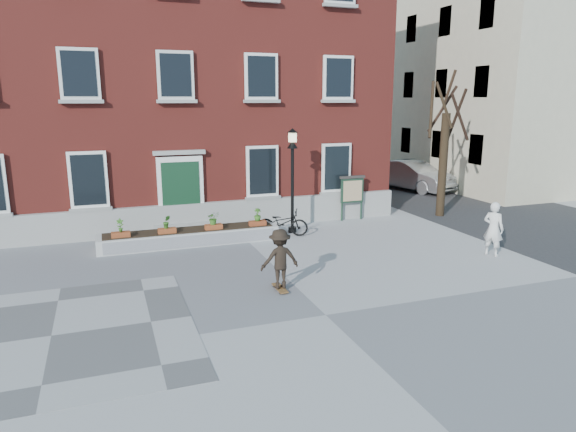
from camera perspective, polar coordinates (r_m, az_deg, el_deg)
name	(u,v)px	position (r m, az deg, el deg)	size (l,w,h in m)	color
ground	(326,315)	(12.34, 4.22, -10.92)	(100.00, 100.00, 0.00)	#9D9DA0
checker_patch	(51,336)	(12.40, -24.81, -12.00)	(6.00, 6.00, 0.01)	#555558
bicycle	(283,223)	(19.03, -0.60, -0.74)	(0.66, 1.88, 0.99)	black
parked_car	(412,175)	(29.48, 13.61, 4.41)	(1.74, 4.98, 1.64)	#AFB2B4
bystander	(493,229)	(17.82, 21.86, -1.33)	(0.65, 0.42, 1.77)	silver
brick_building	(159,68)	(24.44, -14.13, 15.62)	(18.40, 10.85, 12.60)	maroon
planter_assembly	(190,236)	(18.27, -10.80, -2.16)	(6.20, 1.12, 1.15)	silver
bare_tree	(444,152)	(22.95, 16.93, 6.86)	(1.83, 1.83, 6.16)	#312416
side_street	(452,68)	(37.71, 17.74, 15.40)	(15.20, 36.00, 14.50)	#353538
lamp_post	(292,166)	(19.14, 0.49, 5.57)	(0.40, 0.40, 3.93)	black
notice_board	(352,190)	(21.52, 7.14, 2.84)	(1.10, 0.16, 1.87)	#183020
skateboarder	(280,259)	(13.52, -0.92, -4.79)	(1.03, 0.78, 1.67)	brown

